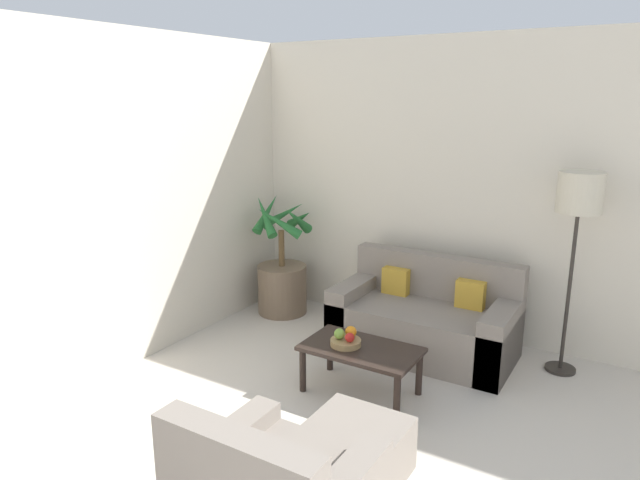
{
  "coord_description": "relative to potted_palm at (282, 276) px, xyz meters",
  "views": [
    {
      "loc": [
        0.5,
        0.98,
        2.2
      ],
      "look_at": [
        -1.92,
        4.96,
        1.0
      ],
      "focal_mm": 32.0,
      "sensor_mm": 36.0,
      "label": 1
    }
  ],
  "objects": [
    {
      "name": "wall_back",
      "position": [
        2.71,
        0.46,
        0.96
      ],
      "size": [
        7.82,
        0.06,
        2.7
      ],
      "color": "beige",
      "rests_on": "ground_plane"
    },
    {
      "name": "wall_left",
      "position": [
        -0.43,
        -2.55,
        0.96
      ],
      "size": [
        0.06,
        7.55,
        2.7
      ],
      "color": "beige",
      "rests_on": "ground_plane"
    },
    {
      "name": "potted_palm",
      "position": [
        0.0,
        0.0,
        0.0
      ],
      "size": [
        0.66,
        0.67,
        1.23
      ],
      "color": "brown",
      "rests_on": "ground_plane"
    },
    {
      "name": "sofa_loveseat",
      "position": [
        1.59,
        -0.12,
        -0.11
      ],
      "size": [
        1.53,
        0.78,
        0.81
      ],
      "color": "gray",
      "rests_on": "ground_plane"
    },
    {
      "name": "floor_lamp",
      "position": [
        2.69,
        0.12,
        1.0
      ],
      "size": [
        0.34,
        0.34,
        1.63
      ],
      "color": "#2D2823",
      "rests_on": "ground_plane"
    },
    {
      "name": "coffee_table",
      "position": [
        1.45,
        -1.05,
        -0.07
      ],
      "size": [
        0.86,
        0.5,
        0.37
      ],
      "color": "black",
      "rests_on": "ground_plane"
    },
    {
      "name": "fruit_bowl",
      "position": [
        1.34,
        -1.08,
        0.0
      ],
      "size": [
        0.23,
        0.23,
        0.05
      ],
      "color": "#997A4C",
      "rests_on": "coffee_table"
    },
    {
      "name": "apple_red",
      "position": [
        1.38,
        -1.1,
        0.06
      ],
      "size": [
        0.07,
        0.07,
        0.07
      ],
      "color": "red",
      "rests_on": "fruit_bowl"
    },
    {
      "name": "apple_green",
      "position": [
        1.29,
        -1.09,
        0.07
      ],
      "size": [
        0.08,
        0.08,
        0.08
      ],
      "color": "olive",
      "rests_on": "fruit_bowl"
    },
    {
      "name": "orange_fruit",
      "position": [
        1.35,
        -1.02,
        0.07
      ],
      "size": [
        0.09,
        0.09,
        0.09
      ],
      "color": "orange",
      "rests_on": "fruit_bowl"
    },
    {
      "name": "ottoman",
      "position": [
        1.88,
        -1.9,
        -0.22
      ],
      "size": [
        0.55,
        0.45,
        0.34
      ],
      "color": "gray",
      "rests_on": "ground_plane"
    }
  ]
}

